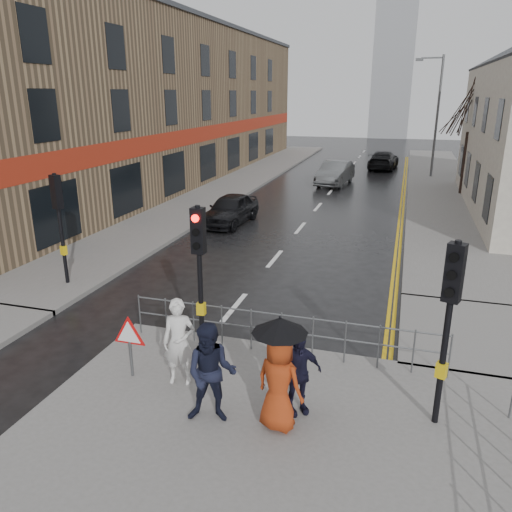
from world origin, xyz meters
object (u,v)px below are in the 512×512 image
Objects in this scene: pedestrian_with_umbrella at (279,370)px; car_mid at (335,173)px; pedestrian_a at (179,342)px; car_parked at (230,209)px; pedestrian_d at (297,374)px; pedestrian_b at (211,374)px.

pedestrian_with_umbrella is 25.62m from car_mid.
pedestrian_a is 0.45× the size of car_parked.
pedestrian_with_umbrella is at bearing -77.13° from car_mid.
pedestrian_d is 0.35× the size of car_mid.
car_mid is at bearing 81.38° from pedestrian_b.
car_mid is at bearing 79.13° from car_parked.
pedestrian_b reaches higher than car_parked.
pedestrian_d is at bearing 67.64° from pedestrian_with_umbrella.
pedestrian_with_umbrella is at bearing -4.97° from pedestrian_b.
pedestrian_with_umbrella is 0.53× the size of car_parked.
car_mid is (-2.87, 24.96, -0.19)m from pedestrian_d.
pedestrian_a is 24.66m from car_mid.
pedestrian_with_umbrella is at bearing -63.22° from car_parked.
pedestrian_d is at bearing -76.52° from car_mid.
pedestrian_with_umbrella is 1.33× the size of pedestrian_d.
pedestrian_b is 0.89× the size of pedestrian_with_umbrella.
pedestrian_a is at bearing -82.17° from car_mid.
pedestrian_with_umbrella is at bearing -33.05° from pedestrian_a.
pedestrian_d is at bearing -20.08° from pedestrian_a.
pedestrian_with_umbrella reaches higher than car_parked.
pedestrian_b is (1.07, -0.96, 0.04)m from pedestrian_a.
car_mid is at bearing 77.80° from pedestrian_a.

